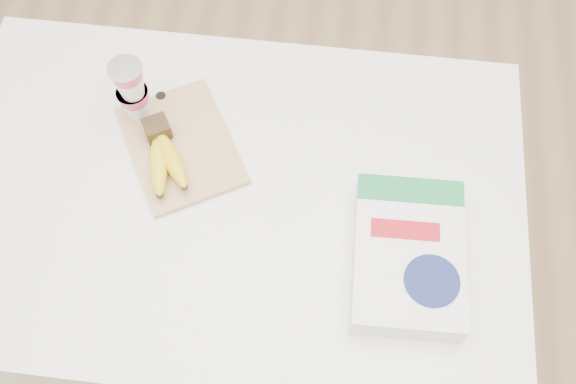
{
  "coord_description": "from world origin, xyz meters",
  "views": [
    {
      "loc": [
        0.18,
        -0.55,
        1.93
      ],
      "look_at": [
        0.12,
        -0.01,
        0.89
      ],
      "focal_mm": 40.0,
      "sensor_mm": 36.0,
      "label": 1
    }
  ],
  "objects_px": {
    "table": "(242,271)",
    "bananas": "(163,155)",
    "yogurt_stack": "(132,90)",
    "cereal_box": "(408,255)",
    "cutting_board": "(181,145)"
  },
  "relations": [
    {
      "from": "table",
      "to": "cereal_box",
      "type": "relative_size",
      "value": 3.95
    },
    {
      "from": "table",
      "to": "cereal_box",
      "type": "bearing_deg",
      "value": -16.58
    },
    {
      "from": "yogurt_stack",
      "to": "cereal_box",
      "type": "height_order",
      "value": "yogurt_stack"
    },
    {
      "from": "table",
      "to": "yogurt_stack",
      "type": "relative_size",
      "value": 7.48
    },
    {
      "from": "table",
      "to": "cereal_box",
      "type": "distance_m",
      "value": 0.58
    },
    {
      "from": "table",
      "to": "yogurt_stack",
      "type": "bearing_deg",
      "value": 143.92
    },
    {
      "from": "bananas",
      "to": "yogurt_stack",
      "type": "height_order",
      "value": "yogurt_stack"
    },
    {
      "from": "cutting_board",
      "to": "bananas",
      "type": "distance_m",
      "value": 0.05
    },
    {
      "from": "table",
      "to": "bananas",
      "type": "bearing_deg",
      "value": 159.95
    },
    {
      "from": "table",
      "to": "bananas",
      "type": "xyz_separation_m",
      "value": [
        -0.13,
        0.05,
        0.46
      ]
    },
    {
      "from": "table",
      "to": "bananas",
      "type": "relative_size",
      "value": 6.3
    },
    {
      "from": "bananas",
      "to": "table",
      "type": "bearing_deg",
      "value": -20.05
    },
    {
      "from": "cutting_board",
      "to": "bananas",
      "type": "height_order",
      "value": "bananas"
    },
    {
      "from": "bananas",
      "to": "yogurt_stack",
      "type": "bearing_deg",
      "value": 125.9
    },
    {
      "from": "table",
      "to": "cutting_board",
      "type": "relative_size",
      "value": 4.29
    }
  ]
}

